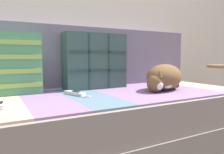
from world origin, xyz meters
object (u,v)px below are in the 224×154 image
(game_remote_near, at_px, (76,94))
(sleeping_cat, at_px, (164,78))
(couch, at_px, (102,121))
(throw_pillow_quilted, at_px, (95,61))
(game_remote_far, at_px, (0,105))

(game_remote_near, bearing_deg, sleeping_cat, -9.84)
(couch, bearing_deg, throw_pillow_quilted, 75.81)
(couch, height_order, throw_pillow_quilted, throw_pillow_quilted)
(couch, distance_m, throw_pillow_quilted, 0.42)
(throw_pillow_quilted, bearing_deg, game_remote_near, -136.81)
(game_remote_far, bearing_deg, game_remote_near, 17.43)
(throw_pillow_quilted, relative_size, game_remote_far, 2.21)
(sleeping_cat, distance_m, game_remote_near, 0.58)
(sleeping_cat, distance_m, game_remote_far, 0.95)
(couch, relative_size, game_remote_near, 9.36)
(sleeping_cat, relative_size, game_remote_near, 1.83)
(sleeping_cat, bearing_deg, throw_pillow_quilted, 139.42)
(couch, bearing_deg, game_remote_far, -167.53)
(sleeping_cat, height_order, game_remote_far, sleeping_cat)
(couch, bearing_deg, sleeping_cat, -13.83)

